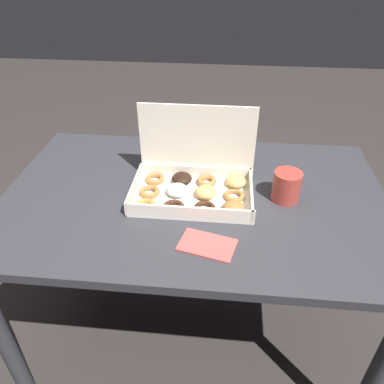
{
  "coord_description": "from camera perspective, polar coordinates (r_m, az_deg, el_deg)",
  "views": [
    {
      "loc": [
        0.09,
        -1.02,
        1.46
      ],
      "look_at": [
        -0.0,
        -0.02,
        0.75
      ],
      "focal_mm": 35.0,
      "sensor_mm": 36.0,
      "label": 1
    }
  ],
  "objects": [
    {
      "name": "ground_plane",
      "position": [
        1.78,
        0.22,
        -19.88
      ],
      "size": [
        8.0,
        8.0,
        0.0
      ],
      "primitive_type": "plane",
      "color": "#2D2826"
    },
    {
      "name": "coffee_mug",
      "position": [
        1.25,
        14.22,
        0.96
      ],
      "size": [
        0.09,
        0.09,
        0.1
      ],
      "color": "#A3382D",
      "rests_on": "dining_table"
    },
    {
      "name": "dining_table",
      "position": [
        1.31,
        0.28,
        -3.8
      ],
      "size": [
        1.28,
        0.81,
        0.73
      ],
      "color": "#2D2D33",
      "rests_on": "ground_plane"
    },
    {
      "name": "paper_napkin",
      "position": [
        1.06,
        2.33,
        -8.06
      ],
      "size": [
        0.18,
        0.13,
        0.01
      ],
      "color": "#CC4C47",
      "rests_on": "dining_table"
    },
    {
      "name": "donut_box",
      "position": [
        1.24,
        0.4,
        1.77
      ],
      "size": [
        0.39,
        0.25,
        0.27
      ],
      "color": "silver",
      "rests_on": "dining_table"
    }
  ]
}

